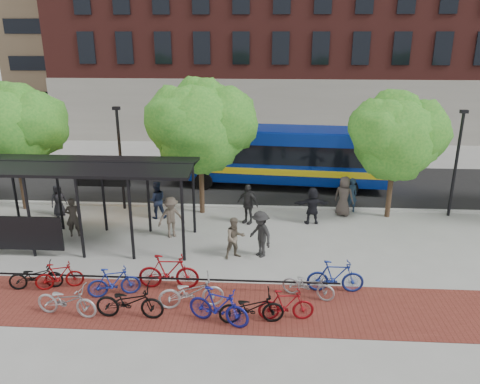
# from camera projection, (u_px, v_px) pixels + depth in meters

# --- Properties ---
(ground) EXTENTS (160.00, 160.00, 0.00)m
(ground) POSITION_uv_depth(u_px,v_px,m) (262.00, 242.00, 19.85)
(ground) COLOR #9E9E99
(ground) RESTS_ON ground
(asphalt_street) EXTENTS (160.00, 8.00, 0.01)m
(asphalt_street) POSITION_uv_depth(u_px,v_px,m) (264.00, 184.00, 27.40)
(asphalt_street) COLOR black
(asphalt_street) RESTS_ON ground
(curb) EXTENTS (160.00, 0.25, 0.12)m
(curb) POSITION_uv_depth(u_px,v_px,m) (263.00, 207.00, 23.61)
(curb) COLOR #B7B7B2
(curb) RESTS_ON ground
(brick_strip) EXTENTS (24.00, 3.00, 0.01)m
(brick_strip) POSITION_uv_depth(u_px,v_px,m) (198.00, 305.00, 15.24)
(brick_strip) COLOR maroon
(brick_strip) RESTS_ON ground
(bike_rack_rail) EXTENTS (12.00, 0.05, 0.95)m
(bike_rack_rail) POSITION_uv_depth(u_px,v_px,m) (165.00, 290.00, 16.17)
(bike_rack_rail) COLOR black
(bike_rack_rail) RESTS_ON ground
(building_brick) EXTENTS (55.00, 14.00, 20.00)m
(building_brick) POSITION_uv_depth(u_px,v_px,m) (384.00, 13.00, 40.59)
(building_brick) COLOR #5C2420
(building_brick) RESTS_ON ground
(bus_shelter) EXTENTS (10.60, 3.07, 3.60)m
(bus_shelter) POSITION_uv_depth(u_px,v_px,m) (62.00, 174.00, 18.89)
(bus_shelter) COLOR black
(bus_shelter) RESTS_ON ground
(tree_a) EXTENTS (4.90, 4.00, 6.18)m
(tree_a) POSITION_uv_depth(u_px,v_px,m) (15.00, 125.00, 22.32)
(tree_a) COLOR #382619
(tree_a) RESTS_ON ground
(tree_b) EXTENTS (5.15, 4.20, 6.47)m
(tree_b) POSITION_uv_depth(u_px,v_px,m) (202.00, 123.00, 21.73)
(tree_b) COLOR #382619
(tree_b) RESTS_ON ground
(tree_c) EXTENTS (4.66, 3.80, 5.92)m
(tree_c) POSITION_uv_depth(u_px,v_px,m) (398.00, 134.00, 21.35)
(tree_c) COLOR #382619
(tree_c) RESTS_ON ground
(lamp_post_left) EXTENTS (0.35, 0.20, 5.12)m
(lamp_post_left) POSITION_uv_depth(u_px,v_px,m) (120.00, 156.00, 22.76)
(lamp_post_left) COLOR black
(lamp_post_left) RESTS_ON ground
(lamp_post_right) EXTENTS (0.35, 0.20, 5.12)m
(lamp_post_right) POSITION_uv_depth(u_px,v_px,m) (456.00, 161.00, 21.84)
(lamp_post_right) COLOR black
(lamp_post_right) RESTS_ON ground
(bus) EXTENTS (12.69, 3.81, 3.37)m
(bus) POSITION_uv_depth(u_px,v_px,m) (277.00, 153.00, 26.56)
(bus) COLOR navy
(bus) RESTS_ON ground
(bike_0) EXTENTS (1.90, 0.98, 0.95)m
(bike_0) POSITION_uv_depth(u_px,v_px,m) (36.00, 276.00, 16.11)
(bike_0) COLOR black
(bike_0) RESTS_ON ground
(bike_1) EXTENTS (1.68, 0.93, 0.97)m
(bike_1) POSITION_uv_depth(u_px,v_px,m) (59.00, 276.00, 16.11)
(bike_1) COLOR maroon
(bike_1) RESTS_ON ground
(bike_2) EXTENTS (2.10, 0.99, 1.06)m
(bike_2) POSITION_uv_depth(u_px,v_px,m) (66.00, 300.00, 14.55)
(bike_2) COLOR #9E9EA0
(bike_2) RESTS_ON ground
(bike_3) EXTENTS (1.82, 0.99, 1.05)m
(bike_3) POSITION_uv_depth(u_px,v_px,m) (114.00, 282.00, 15.64)
(bike_3) COLOR navy
(bike_3) RESTS_ON ground
(bike_4) EXTENTS (2.14, 0.77, 1.12)m
(bike_4) POSITION_uv_depth(u_px,v_px,m) (130.00, 302.00, 14.43)
(bike_4) COLOR black
(bike_4) RESTS_ON ground
(bike_5) EXTENTS (2.12, 0.65, 1.26)m
(bike_5) POSITION_uv_depth(u_px,v_px,m) (169.00, 272.00, 16.09)
(bike_5) COLOR maroon
(bike_5) RESTS_ON ground
(bike_6) EXTENTS (2.21, 1.14, 1.11)m
(bike_6) POSITION_uv_depth(u_px,v_px,m) (191.00, 292.00, 14.99)
(bike_6) COLOR #A1A1A4
(bike_6) RESTS_ON ground
(bike_7) EXTENTS (2.07, 1.19, 1.20)m
(bike_7) POSITION_uv_depth(u_px,v_px,m) (218.00, 306.00, 14.12)
(bike_7) COLOR navy
(bike_7) RESTS_ON ground
(bike_8) EXTENTS (2.07, 0.93, 1.05)m
(bike_8) POSITION_uv_depth(u_px,v_px,m) (251.00, 307.00, 14.19)
(bike_8) COLOR black
(bike_8) RESTS_ON ground
(bike_9) EXTENTS (1.76, 0.63, 1.04)m
(bike_9) POSITION_uv_depth(u_px,v_px,m) (286.00, 305.00, 14.33)
(bike_9) COLOR maroon
(bike_9) RESTS_ON ground
(bike_10) EXTENTS (1.90, 1.18, 0.94)m
(bike_10) POSITION_uv_depth(u_px,v_px,m) (308.00, 285.00, 15.57)
(bike_10) COLOR #9D9D9F
(bike_10) RESTS_ON ground
(bike_11) EXTENTS (1.94, 0.55, 1.17)m
(bike_11) POSITION_uv_depth(u_px,v_px,m) (335.00, 276.00, 15.88)
(bike_11) COLOR navy
(bike_11) RESTS_ON ground
(pedestrian_0) EXTENTS (0.89, 0.88, 1.55)m
(pedestrian_0) POSITION_uv_depth(u_px,v_px,m) (58.00, 200.00, 22.51)
(pedestrian_0) COLOR black
(pedestrian_0) RESTS_ON ground
(pedestrian_1) EXTENTS (0.72, 0.56, 1.76)m
(pedestrian_1) POSITION_uv_depth(u_px,v_px,m) (73.00, 217.00, 20.16)
(pedestrian_1) COLOR #39332D
(pedestrian_1) RESTS_ON ground
(pedestrian_2) EXTENTS (1.05, 0.92, 1.82)m
(pedestrian_2) POSITION_uv_depth(u_px,v_px,m) (157.00, 200.00, 22.16)
(pedestrian_2) COLOR #1A233C
(pedestrian_2) RESTS_ON ground
(pedestrian_3) EXTENTS (1.35, 1.12, 1.81)m
(pedestrian_3) POSITION_uv_depth(u_px,v_px,m) (171.00, 217.00, 20.10)
(pedestrian_3) COLOR brown
(pedestrian_3) RESTS_ON ground
(pedestrian_4) EXTENTS (1.18, 0.97, 1.89)m
(pedestrian_4) POSITION_uv_depth(u_px,v_px,m) (248.00, 204.00, 21.56)
(pedestrian_4) COLOR #2A2A2A
(pedestrian_4) RESTS_ON ground
(pedestrian_5) EXTENTS (1.67, 0.69, 1.75)m
(pedestrian_5) POSITION_uv_depth(u_px,v_px,m) (312.00, 206.00, 21.53)
(pedestrian_5) COLOR black
(pedestrian_5) RESTS_ON ground
(pedestrian_6) EXTENTS (1.14, 1.01, 1.95)m
(pedestrian_6) POSITION_uv_depth(u_px,v_px,m) (344.00, 196.00, 22.46)
(pedestrian_6) COLOR #453C37
(pedestrian_6) RESTS_ON ground
(pedestrian_7) EXTENTS (0.73, 0.58, 1.76)m
(pedestrian_7) POSITION_uv_depth(u_px,v_px,m) (351.00, 195.00, 22.91)
(pedestrian_7) COLOR #1E3146
(pedestrian_7) RESTS_ON ground
(pedestrian_8) EXTENTS (1.02, 0.94, 1.68)m
(pedestrian_8) POSITION_uv_depth(u_px,v_px,m) (235.00, 238.00, 18.22)
(pedestrian_8) COLOR #665B4B
(pedestrian_8) RESTS_ON ground
(pedestrian_9) EXTENTS (1.30, 1.40, 1.89)m
(pedestrian_9) POSITION_uv_depth(u_px,v_px,m) (260.00, 234.00, 18.32)
(pedestrian_9) COLOR black
(pedestrian_9) RESTS_ON ground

